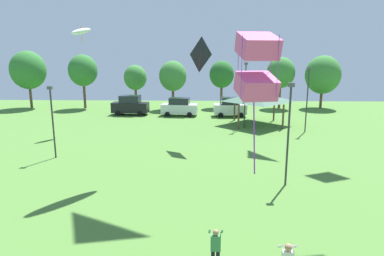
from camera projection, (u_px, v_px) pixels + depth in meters
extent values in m
sphere|color=#A87A5B|center=(288.00, 247.00, 10.87)|extent=(0.24, 0.24, 0.24)
cylinder|color=silver|center=(281.00, 246.00, 10.98)|extent=(0.08, 0.53, 0.40)
cylinder|color=silver|center=(294.00, 246.00, 10.97)|extent=(0.08, 0.53, 0.40)
cube|color=#3D844C|center=(216.00, 243.00, 12.22)|extent=(0.36, 0.20, 0.59)
sphere|color=#A87A5B|center=(216.00, 232.00, 12.13)|extent=(0.21, 0.21, 0.21)
cylinder|color=#3D844C|center=(210.00, 232.00, 12.25)|extent=(0.08, 0.48, 0.37)
cylinder|color=#3D844C|center=(222.00, 232.00, 12.23)|extent=(0.08, 0.48, 0.37)
cube|color=black|center=(200.00, 54.00, 28.41)|extent=(1.86, 2.32, 2.94)
cylinder|color=red|center=(200.00, 54.00, 28.39)|extent=(0.28, 0.27, 2.66)
ellipsoid|color=white|center=(81.00, 31.00, 33.09)|extent=(1.73, 2.33, 0.99)
cube|color=orange|center=(81.00, 30.00, 33.06)|extent=(0.16, 0.19, 0.66)
cylinder|color=orange|center=(82.00, 39.00, 33.24)|extent=(0.11, 0.14, 0.59)
cube|color=#E54C93|center=(258.00, 46.00, 11.51)|extent=(1.47, 1.58, 0.99)
cube|color=#E54C93|center=(256.00, 86.00, 11.80)|extent=(1.47, 1.58, 0.99)
cylinder|color=purple|center=(242.00, 67.00, 11.10)|extent=(0.02, 0.02, 2.02)
cylinder|color=purple|center=(278.00, 67.00, 11.07)|extent=(0.02, 0.02, 2.02)
cylinder|color=purple|center=(238.00, 65.00, 12.24)|extent=(0.02, 0.02, 2.02)
cylinder|color=purple|center=(271.00, 66.00, 12.21)|extent=(0.02, 0.02, 2.02)
cylinder|color=purple|center=(254.00, 136.00, 12.18)|extent=(0.13, 0.43, 2.71)
cube|color=black|center=(130.00, 107.00, 44.05)|extent=(4.73, 2.09, 1.29)
cube|color=#1E232D|center=(130.00, 99.00, 43.82)|extent=(2.64, 1.81, 0.90)
cylinder|color=black|center=(140.00, 114.00, 43.18)|extent=(0.65, 0.26, 0.64)
cylinder|color=black|center=(143.00, 111.00, 44.92)|extent=(0.65, 0.26, 0.64)
cylinder|color=black|center=(118.00, 113.00, 43.45)|extent=(0.65, 0.26, 0.64)
cylinder|color=black|center=(122.00, 111.00, 45.19)|extent=(0.65, 0.26, 0.64)
cube|color=silver|center=(179.00, 109.00, 43.34)|extent=(4.65, 2.23, 1.17)
cube|color=#1E232D|center=(179.00, 101.00, 43.13)|extent=(2.62, 1.90, 0.82)
cylinder|color=black|center=(189.00, 115.00, 42.41)|extent=(0.66, 0.28, 0.64)
cylinder|color=black|center=(191.00, 112.00, 44.19)|extent=(0.66, 0.28, 0.64)
cylinder|color=black|center=(167.00, 114.00, 42.74)|extent=(0.66, 0.28, 0.64)
cylinder|color=black|center=(170.00, 112.00, 44.52)|extent=(0.66, 0.28, 0.64)
cube|color=silver|center=(230.00, 109.00, 42.91)|extent=(4.09, 1.96, 1.21)
cube|color=#1E232D|center=(230.00, 101.00, 42.69)|extent=(2.28, 1.74, 0.85)
cylinder|color=black|center=(241.00, 115.00, 42.18)|extent=(0.65, 0.25, 0.64)
cylinder|color=black|center=(239.00, 113.00, 43.93)|extent=(0.65, 0.25, 0.64)
cylinder|color=black|center=(221.00, 115.00, 42.15)|extent=(0.65, 0.25, 0.64)
cylinder|color=black|center=(219.00, 113.00, 43.90)|extent=(0.65, 0.25, 0.64)
cylinder|color=brown|center=(239.00, 117.00, 35.67)|extent=(0.20, 0.20, 2.60)
cylinder|color=brown|center=(283.00, 117.00, 35.54)|extent=(0.20, 0.20, 2.60)
cylinder|color=brown|center=(235.00, 110.00, 40.21)|extent=(0.20, 0.20, 2.60)
cylinder|color=brown|center=(274.00, 110.00, 40.07)|extent=(0.20, 0.20, 2.60)
pyramid|color=#3D604C|center=(258.00, 97.00, 37.49)|extent=(5.98, 6.01, 1.00)
cylinder|color=#2D2D33|center=(307.00, 101.00, 33.80)|extent=(0.12, 0.12, 6.22)
cube|color=#4C4C51|center=(309.00, 68.00, 33.12)|extent=(0.36, 0.20, 0.24)
cylinder|color=#2D2D33|center=(288.00, 137.00, 19.92)|extent=(0.12, 0.12, 5.87)
cube|color=#4C4C51|center=(291.00, 85.00, 19.27)|extent=(0.36, 0.20, 0.24)
cylinder|color=#2D2D33|center=(245.00, 97.00, 35.80)|extent=(0.12, 0.12, 6.61)
cube|color=#4C4C51|center=(246.00, 64.00, 35.07)|extent=(0.36, 0.20, 0.24)
cylinder|color=#2D2D33|center=(53.00, 124.00, 25.41)|extent=(0.12, 0.12, 5.18)
cube|color=#4C4C51|center=(50.00, 88.00, 24.83)|extent=(0.36, 0.20, 0.24)
cylinder|color=brown|center=(31.00, 96.00, 49.55)|extent=(0.36, 0.36, 3.60)
ellipsoid|color=#337533|center=(28.00, 70.00, 48.78)|extent=(4.94, 4.94, 5.43)
cylinder|color=brown|center=(85.00, 95.00, 49.24)|extent=(0.36, 0.36, 3.90)
ellipsoid|color=#337533|center=(83.00, 70.00, 48.50)|extent=(4.05, 4.05, 4.45)
cylinder|color=brown|center=(136.00, 97.00, 50.46)|extent=(0.36, 0.36, 3.09)
ellipsoid|color=#3D7F38|center=(135.00, 78.00, 49.87)|extent=(3.31, 3.31, 3.64)
cylinder|color=brown|center=(173.00, 98.00, 48.45)|extent=(0.36, 0.36, 3.25)
ellipsoid|color=#3D7F38|center=(173.00, 76.00, 47.81)|extent=(3.82, 3.82, 4.21)
cylinder|color=brown|center=(221.00, 96.00, 49.89)|extent=(0.36, 0.36, 3.50)
ellipsoid|color=#286628|center=(222.00, 74.00, 49.24)|extent=(3.53, 3.53, 3.88)
cylinder|color=brown|center=(280.00, 96.00, 49.45)|extent=(0.36, 0.36, 3.59)
ellipsoid|color=#3D7F38|center=(281.00, 73.00, 48.75)|extent=(3.99, 3.99, 4.39)
cylinder|color=brown|center=(321.00, 98.00, 49.47)|extent=(0.36, 0.36, 2.94)
ellipsoid|color=#3D7F38|center=(323.00, 75.00, 48.77)|extent=(4.94, 4.94, 5.43)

